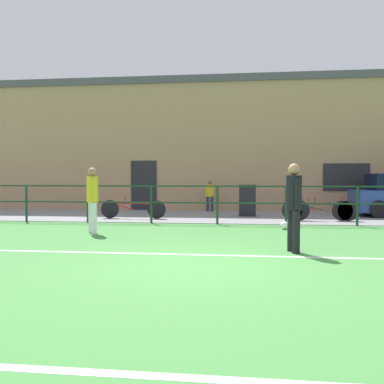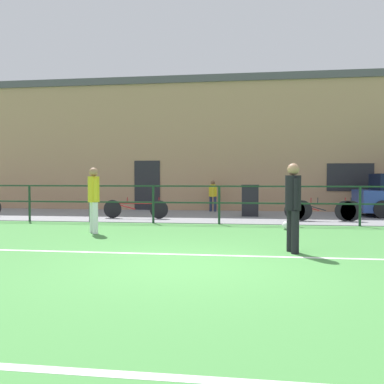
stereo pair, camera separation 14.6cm
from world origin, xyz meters
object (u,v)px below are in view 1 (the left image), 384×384
object	(u,v)px
player_goalkeeper	(294,202)
trash_bin_0	(247,200)
player_striker	(92,196)
bicycle_parked_1	(133,209)
bicycle_parked_2	(323,210)
bicycle_parked_0	(317,210)
spectator_child	(210,194)
soccer_ball_match	(285,225)

from	to	relation	value
player_goalkeeper	trash_bin_0	distance (m)	7.29
player_striker	bicycle_parked_1	world-z (taller)	player_striker
player_goalkeeper	bicycle_parked_2	bearing A→B (deg)	150.22
player_goalkeeper	bicycle_parked_0	distance (m)	6.00
player_goalkeeper	spectator_child	distance (m)	9.38
bicycle_parked_1	bicycle_parked_0	bearing A→B (deg)	-0.00
player_goalkeeper	soccer_ball_match	bearing A→B (deg)	162.68
spectator_child	bicycle_parked_1	size ratio (longest dim) A/B	0.57
player_goalkeeper	spectator_child	size ratio (longest dim) A/B	1.31
bicycle_parked_0	bicycle_parked_1	world-z (taller)	bicycle_parked_0
player_goalkeeper	bicycle_parked_0	xyz separation A→B (m)	(1.38, 5.81, -0.58)
player_striker	spectator_child	bearing A→B (deg)	124.87
player_striker	bicycle_parked_2	xyz separation A→B (m)	(6.22, 3.65, -0.57)
player_striker	bicycle_parked_2	size ratio (longest dim) A/B	0.76
soccer_ball_match	bicycle_parked_2	size ratio (longest dim) A/B	0.10
soccer_ball_match	bicycle_parked_0	world-z (taller)	bicycle_parked_0
player_goalkeeper	spectator_child	xyz separation A→B (m)	(-2.28, 9.09, -0.20)
player_striker	spectator_child	size ratio (longest dim) A/B	1.30
bicycle_parked_1	bicycle_parked_2	bearing A→B (deg)	0.00
player_goalkeeper	soccer_ball_match	size ratio (longest dim) A/B	7.45
bicycle_parked_1	spectator_child	bearing A→B (deg)	54.91
player_goalkeeper	soccer_ball_match	distance (m)	3.61
player_striker	trash_bin_0	xyz separation A→B (m)	(3.85, 5.08, -0.35)
soccer_ball_match	bicycle_parked_2	bearing A→B (deg)	58.54
bicycle_parked_1	bicycle_parked_2	size ratio (longest dim) A/B	1.03
spectator_child	bicycle_parked_0	xyz separation A→B (m)	(3.66, -3.28, -0.38)
spectator_child	bicycle_parked_2	size ratio (longest dim) A/B	0.59
player_goalkeeper	bicycle_parked_0	world-z (taller)	player_goalkeeper
spectator_child	soccer_ball_match	bearing A→B (deg)	127.09
trash_bin_0	player_goalkeeper	bearing A→B (deg)	-83.75
player_striker	bicycle_parked_0	bearing A→B (deg)	84.91
player_striker	bicycle_parked_0	world-z (taller)	player_striker
bicycle_parked_2	trash_bin_0	size ratio (longest dim) A/B	1.93
soccer_ball_match	bicycle_parked_1	xyz separation A→B (m)	(-4.75, 2.30, 0.23)
player_striker	soccer_ball_match	size ratio (longest dim) A/B	7.39
bicycle_parked_2	spectator_child	bearing A→B (deg)	139.65
spectator_child	player_goalkeeper	bearing A→B (deg)	117.50
player_goalkeeper	bicycle_parked_2	world-z (taller)	player_goalkeeper
soccer_ball_match	spectator_child	xyz separation A→B (m)	(-2.45, 5.58, 0.62)
soccer_ball_match	spectator_child	distance (m)	6.13
bicycle_parked_1	bicycle_parked_2	xyz separation A→B (m)	(6.16, 0.00, 0.02)
bicycle_parked_0	soccer_ball_match	bearing A→B (deg)	-117.74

